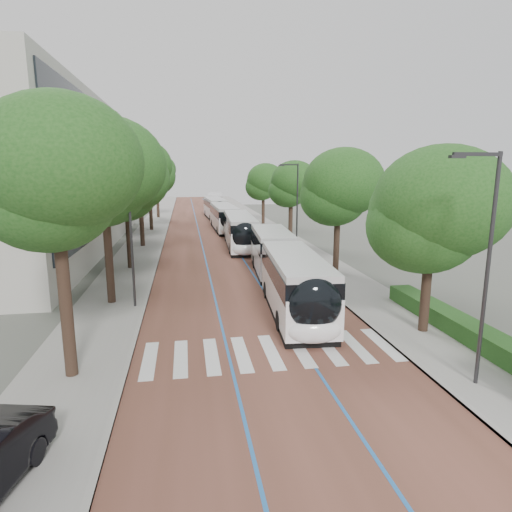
{
  "coord_description": "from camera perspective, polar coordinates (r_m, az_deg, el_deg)",
  "views": [
    {
      "loc": [
        -3.17,
        -15.53,
        7.52
      ],
      "look_at": [
        0.99,
        9.64,
        2.4
      ],
      "focal_mm": 30.0,
      "sensor_mm": 36.0,
      "label": 1
    }
  ],
  "objects": [
    {
      "name": "office_building",
      "position": [
        46.48,
        -30.34,
        9.18
      ],
      "size": [
        18.11,
        40.0,
        14.0
      ],
      "color": "#A7A39A",
      "rests_on": "ground"
    },
    {
      "name": "sidewalk_right",
      "position": [
        57.04,
        1.48,
        3.82
      ],
      "size": [
        4.0,
        140.0,
        0.12
      ],
      "primitive_type": "cube",
      "color": "gray",
      "rests_on": "ground"
    },
    {
      "name": "trees_left",
      "position": [
        40.44,
        -15.77,
        9.99
      ],
      "size": [
        6.22,
        60.5,
        9.89
      ],
      "color": "black",
      "rests_on": "ground"
    },
    {
      "name": "ground",
      "position": [
        17.54,
        2.02,
        -14.04
      ],
      "size": [
        160.0,
        160.0,
        0.0
      ],
      "primitive_type": "plane",
      "color": "#51544C",
      "rests_on": "ground"
    },
    {
      "name": "lead_bus",
      "position": [
        26.22,
        3.74,
        -1.66
      ],
      "size": [
        3.82,
        18.53,
        3.2
      ],
      "rotation": [
        0.0,
        0.0,
        -0.07
      ],
      "color": "black",
      "rests_on": "ground"
    },
    {
      "name": "bus_queued_3",
      "position": [
        80.76,
        -5.5,
        7.1
      ],
      "size": [
        3.35,
        12.54,
        3.2
      ],
      "rotation": [
        0.0,
        0.0,
        -0.07
      ],
      "color": "white",
      "rests_on": "ground"
    },
    {
      "name": "kerb_left",
      "position": [
        56.08,
        -11.8,
        3.46
      ],
      "size": [
        0.2,
        140.0,
        0.14
      ],
      "primitive_type": "cube",
      "color": "gray",
      "rests_on": "ground"
    },
    {
      "name": "lane_line_left",
      "position": [
        56.06,
        -7.71,
        3.55
      ],
      "size": [
        0.12,
        126.0,
        0.01
      ],
      "primitive_type": "cube",
      "color": "#2263AD",
      "rests_on": "road"
    },
    {
      "name": "bus_queued_1",
      "position": [
        54.49,
        -4.25,
        5.1
      ],
      "size": [
        2.85,
        12.46,
        3.2
      ],
      "rotation": [
        0.0,
        0.0,
        0.03
      ],
      "color": "white",
      "rests_on": "ground"
    },
    {
      "name": "sidewalk_left",
      "position": [
        56.2,
        -13.74,
        3.39
      ],
      "size": [
        4.0,
        140.0,
        0.12
      ],
      "primitive_type": "cube",
      "color": "gray",
      "rests_on": "ground"
    },
    {
      "name": "road",
      "position": [
        56.12,
        -6.07,
        3.59
      ],
      "size": [
        11.0,
        140.0,
        0.02
      ],
      "primitive_type": "cube",
      "color": "brown",
      "rests_on": "ground"
    },
    {
      "name": "streetlight_far",
      "position": [
        38.88,
        5.27,
        7.31
      ],
      "size": [
        1.82,
        0.2,
        8.0
      ],
      "color": "#303033",
      "rests_on": "sidewalk_right"
    },
    {
      "name": "kerb_right",
      "position": [
        56.71,
        -0.41,
        3.78
      ],
      "size": [
        0.2,
        140.0,
        0.14
      ],
      "primitive_type": "cube",
      "color": "gray",
      "rests_on": "ground"
    },
    {
      "name": "streetlight_near",
      "position": [
        16.13,
        28.19,
        0.36
      ],
      "size": [
        1.82,
        0.2,
        8.0
      ],
      "color": "#303033",
      "rests_on": "sidewalk_right"
    },
    {
      "name": "trees_right",
      "position": [
        36.19,
        8.2,
        8.5
      ],
      "size": [
        5.94,
        47.56,
        8.55
      ],
      "color": "black",
      "rests_on": "ground"
    },
    {
      "name": "hedge",
      "position": [
        21.0,
        27.55,
        -9.47
      ],
      "size": [
        1.2,
        14.0,
        0.8
      ],
      "primitive_type": "cube",
      "color": "#1F4A19",
      "rests_on": "sidewalk_right"
    },
    {
      "name": "lamp_post_left",
      "position": [
        23.95,
        -16.32,
        2.73
      ],
      "size": [
        0.14,
        0.14,
        8.0
      ],
      "primitive_type": "cylinder",
      "color": "#303033",
      "rests_on": "sidewalk_left"
    },
    {
      "name": "bus_queued_2",
      "position": [
        68.13,
        -5.43,
        6.33
      ],
      "size": [
        3.12,
        12.51,
        3.2
      ],
      "rotation": [
        0.0,
        0.0,
        0.05
      ],
      "color": "white",
      "rests_on": "ground"
    },
    {
      "name": "bus_queued_0",
      "position": [
        42.23,
        -2.17,
        3.31
      ],
      "size": [
        3.02,
        12.49,
        3.2
      ],
      "rotation": [
        0.0,
        0.0,
        -0.04
      ],
      "color": "white",
      "rests_on": "ground"
    },
    {
      "name": "zebra_crossing",
      "position": [
        18.46,
        2.01,
        -12.61
      ],
      "size": [
        10.55,
        3.6,
        0.01
      ],
      "color": "silver",
      "rests_on": "ground"
    },
    {
      "name": "lane_line_right",
      "position": [
        56.24,
        -4.44,
        3.65
      ],
      "size": [
        0.12,
        126.0,
        0.01
      ],
      "primitive_type": "cube",
      "color": "#2263AD",
      "rests_on": "road"
    }
  ]
}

